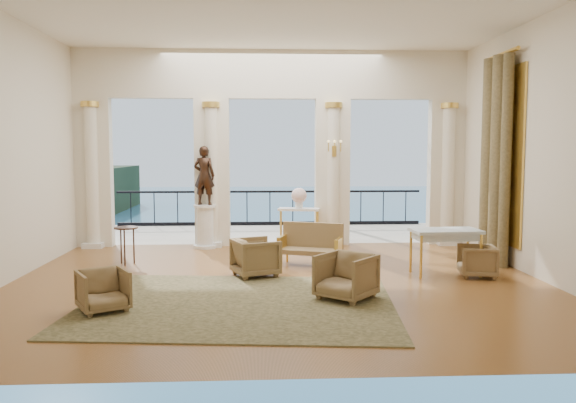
{
  "coord_description": "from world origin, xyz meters",
  "views": [
    {
      "loc": [
        -0.3,
        -9.24,
        2.2
      ],
      "look_at": [
        0.2,
        0.6,
        1.32
      ],
      "focal_mm": 35.0,
      "sensor_mm": 36.0,
      "label": 1
    }
  ],
  "objects": [
    {
      "name": "curtain",
      "position": [
        4.28,
        1.5,
        2.02
      ],
      "size": [
        0.33,
        1.4,
        4.09
      ],
      "color": "#4E4529",
      "rests_on": "ground"
    },
    {
      "name": "headland",
      "position": [
        -30.0,
        70.0,
        -3.0
      ],
      "size": [
        22.0,
        18.0,
        6.0
      ],
      "primitive_type": "cube",
      "color": "black",
      "rests_on": "sea"
    },
    {
      "name": "room_walls",
      "position": [
        0.0,
        -1.12,
        2.88
      ],
      "size": [
        9.0,
        9.0,
        9.0
      ],
      "color": "beige",
      "rests_on": "ground"
    },
    {
      "name": "urn",
      "position": [
        0.6,
        3.55,
        1.16
      ],
      "size": [
        0.35,
        0.35,
        0.47
      ],
      "color": "silver",
      "rests_on": "console_table"
    },
    {
      "name": "armchair_d",
      "position": [
        -0.37,
        0.52,
        0.37
      ],
      "size": [
        0.89,
        0.92,
        0.74
      ],
      "primitive_type": "imported",
      "rotation": [
        0.0,
        0.0,
        1.94
      ],
      "color": "#4B3F21",
      "rests_on": "ground"
    },
    {
      "name": "rug",
      "position": [
        -0.62,
        -1.28,
        0.01
      ],
      "size": [
        4.76,
        3.87,
        0.02
      ],
      "primitive_type": "cube",
      "rotation": [
        0.0,
        0.0,
        -0.1
      ],
      "color": "#2E311A",
      "rests_on": "ground"
    },
    {
      "name": "console_table",
      "position": [
        0.6,
        3.55,
        0.74
      ],
      "size": [
        1.0,
        0.54,
        0.9
      ],
      "rotation": [
        0.0,
        0.0,
        -0.19
      ],
      "color": "silver",
      "rests_on": "ground"
    },
    {
      "name": "arcade",
      "position": [
        -0.0,
        3.82,
        2.58
      ],
      "size": [
        9.0,
        0.56,
        4.5
      ],
      "color": "beige",
      "rests_on": "ground"
    },
    {
      "name": "settee",
      "position": [
        0.7,
        1.53,
        0.4
      ],
      "size": [
        1.31,
        0.89,
        0.8
      ],
      "rotation": [
        0.0,
        0.0,
        -0.34
      ],
      "color": "#4B3F21",
      "rests_on": "ground"
    },
    {
      "name": "wall_sconce",
      "position": [
        1.4,
        3.51,
        2.23
      ],
      "size": [
        0.3,
        0.11,
        0.33
      ],
      "color": "#E7B94C",
      "rests_on": "arcade"
    },
    {
      "name": "window_frame",
      "position": [
        4.47,
        1.5,
        2.1
      ],
      "size": [
        0.04,
        1.6,
        3.4
      ],
      "primitive_type": "cube",
      "color": "#E7B94C",
      "rests_on": "room_walls"
    },
    {
      "name": "pedestal",
      "position": [
        -1.55,
        3.5,
        0.47
      ],
      "size": [
        0.54,
        0.54,
        0.99
      ],
      "color": "silver",
      "rests_on": "ground"
    },
    {
      "name": "side_table",
      "position": [
        -2.9,
        1.7,
        0.63
      ],
      "size": [
        0.45,
        0.45,
        0.73
      ],
      "color": "black",
      "rests_on": "ground"
    },
    {
      "name": "floor",
      "position": [
        0.0,
        0.0,
        0.0
      ],
      "size": [
        9.0,
        9.0,
        0.0
      ],
      "primitive_type": "plane",
      "color": "#503210",
      "rests_on": "ground"
    },
    {
      "name": "game_table",
      "position": [
        3.0,
        0.48,
        0.73
      ],
      "size": [
        1.23,
        0.72,
        0.82
      ],
      "rotation": [
        0.0,
        0.0,
        0.06
      ],
      "color": "silver",
      "rests_on": "ground"
    },
    {
      "name": "armchair_c",
      "position": [
        3.5,
        0.28,
        0.31
      ],
      "size": [
        0.66,
        0.69,
        0.62
      ],
      "primitive_type": "imported",
      "rotation": [
        0.0,
        0.0,
        -1.75
      ],
      "color": "#4B3F21",
      "rests_on": "ground"
    },
    {
      "name": "armchair_b",
      "position": [
        0.97,
        -1.11,
        0.38
      ],
      "size": [
        1.01,
        1.01,
        0.76
      ],
      "primitive_type": "imported",
      "rotation": [
        0.0,
        0.0,
        -0.71
      ],
      "color": "#4B3F21",
      "rests_on": "ground"
    },
    {
      "name": "armchair_a",
      "position": [
        -2.45,
        -1.57,
        0.32
      ],
      "size": [
        0.83,
        0.82,
        0.64
      ],
      "primitive_type": "imported",
      "rotation": [
        0.0,
        0.0,
        0.53
      ],
      "color": "#4B3F21",
      "rests_on": "ground"
    },
    {
      "name": "palm_tree",
      "position": [
        2.0,
        6.6,
        4.09
      ],
      "size": [
        2.0,
        2.0,
        4.5
      ],
      "color": "#4C3823",
      "rests_on": "terrace"
    },
    {
      "name": "statue",
      "position": [
        -1.55,
        3.5,
        1.65
      ],
      "size": [
        0.54,
        0.42,
        1.33
      ],
      "primitive_type": "imported",
      "rotation": [
        0.0,
        0.0,
        2.92
      ],
      "color": "black",
      "rests_on": "pedestal"
    },
    {
      "name": "balustrade",
      "position": [
        0.0,
        7.4,
        0.41
      ],
      "size": [
        9.0,
        0.06,
        1.03
      ],
      "color": "black",
      "rests_on": "terrace"
    },
    {
      "name": "sea",
      "position": [
        0.0,
        60.0,
        -6.0
      ],
      "size": [
        160.0,
        160.0,
        0.0
      ],
      "primitive_type": "plane",
      "color": "#1F5C85",
      "rests_on": "ground"
    },
    {
      "name": "terrace",
      "position": [
        0.0,
        5.8,
        -0.05
      ],
      "size": [
        10.0,
        3.6,
        0.1
      ],
      "primitive_type": "cube",
      "color": "#A59B87",
      "rests_on": "ground"
    }
  ]
}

